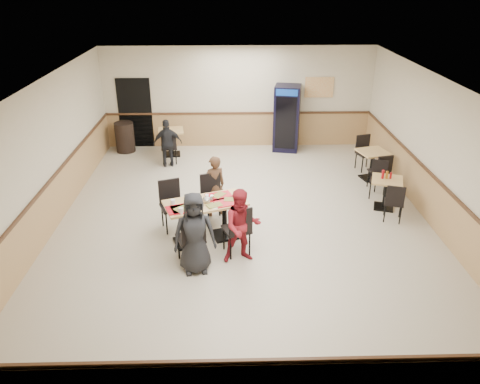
{
  "coord_description": "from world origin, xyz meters",
  "views": [
    {
      "loc": [
        -0.32,
        -8.81,
        4.91
      ],
      "look_at": [
        -0.1,
        -0.5,
        0.98
      ],
      "focal_mm": 35.0,
      "sensor_mm": 36.0,
      "label": 1
    }
  ],
  "objects_px": {
    "lone_diner": "(168,143)",
    "trash_bin": "(125,137)",
    "diner_man_opposite": "(214,186)",
    "side_table_near": "(386,189)",
    "main_table": "(206,215)",
    "pepsi_cooler": "(287,118)",
    "back_table": "(171,138)",
    "diner_woman_left": "(194,233)",
    "diner_woman_right": "(242,226)",
    "side_table_far": "(372,161)"
  },
  "relations": [
    {
      "from": "lone_diner",
      "to": "trash_bin",
      "type": "distance_m",
      "value": 1.88
    },
    {
      "from": "diner_man_opposite",
      "to": "side_table_near",
      "type": "height_order",
      "value": "diner_man_opposite"
    },
    {
      "from": "lone_diner",
      "to": "trash_bin",
      "type": "xyz_separation_m",
      "value": [
        -1.42,
        1.22,
        -0.22
      ]
    },
    {
      "from": "main_table",
      "to": "pepsi_cooler",
      "type": "relative_size",
      "value": 0.9
    },
    {
      "from": "pepsi_cooler",
      "to": "lone_diner",
      "type": "bearing_deg",
      "value": -148.1
    },
    {
      "from": "trash_bin",
      "to": "back_table",
      "type": "bearing_deg",
      "value": -13.83
    },
    {
      "from": "main_table",
      "to": "diner_woman_left",
      "type": "xyz_separation_m",
      "value": [
        -0.15,
        -1.07,
        0.21
      ]
    },
    {
      "from": "diner_woman_right",
      "to": "pepsi_cooler",
      "type": "distance_m",
      "value": 6.19
    },
    {
      "from": "diner_woman_left",
      "to": "diner_woman_right",
      "type": "bearing_deg",
      "value": 11.14
    },
    {
      "from": "main_table",
      "to": "side_table_near",
      "type": "height_order",
      "value": "main_table"
    },
    {
      "from": "diner_woman_left",
      "to": "side_table_near",
      "type": "height_order",
      "value": "diner_woman_left"
    },
    {
      "from": "diner_man_opposite",
      "to": "trash_bin",
      "type": "bearing_deg",
      "value": -81.0
    },
    {
      "from": "diner_man_opposite",
      "to": "trash_bin",
      "type": "distance_m",
      "value": 4.97
    },
    {
      "from": "main_table",
      "to": "back_table",
      "type": "bearing_deg",
      "value": 83.94
    },
    {
      "from": "main_table",
      "to": "diner_woman_right",
      "type": "xyz_separation_m",
      "value": [
        0.69,
        -0.76,
        0.16
      ]
    },
    {
      "from": "diner_man_opposite",
      "to": "trash_bin",
      "type": "xyz_separation_m",
      "value": [
        -2.76,
        4.13,
        -0.25
      ]
    },
    {
      "from": "diner_woman_left",
      "to": "diner_woman_right",
      "type": "height_order",
      "value": "diner_woman_left"
    },
    {
      "from": "back_table",
      "to": "diner_woman_right",
      "type": "bearing_deg",
      "value": -71.41
    },
    {
      "from": "side_table_far",
      "to": "pepsi_cooler",
      "type": "height_order",
      "value": "pepsi_cooler"
    },
    {
      "from": "diner_man_opposite",
      "to": "trash_bin",
      "type": "height_order",
      "value": "diner_man_opposite"
    },
    {
      "from": "diner_woman_left",
      "to": "back_table",
      "type": "bearing_deg",
      "value": 91.26
    },
    {
      "from": "main_table",
      "to": "diner_woman_left",
      "type": "bearing_deg",
      "value": -117.9
    },
    {
      "from": "diner_woman_right",
      "to": "back_table",
      "type": "relative_size",
      "value": 1.81
    },
    {
      "from": "diner_man_opposite",
      "to": "main_table",
      "type": "bearing_deg",
      "value": 57.19
    },
    {
      "from": "diner_woman_left",
      "to": "trash_bin",
      "type": "relative_size",
      "value": 1.73
    },
    {
      "from": "main_table",
      "to": "diner_woman_left",
      "type": "relative_size",
      "value": 1.14
    },
    {
      "from": "diner_man_opposite",
      "to": "side_table_far",
      "type": "relative_size",
      "value": 1.59
    },
    {
      "from": "diner_woman_left",
      "to": "trash_bin",
      "type": "bearing_deg",
      "value": 102.74
    },
    {
      "from": "side_table_far",
      "to": "diner_woman_left",
      "type": "bearing_deg",
      "value": -137.05
    },
    {
      "from": "diner_woman_right",
      "to": "lone_diner",
      "type": "bearing_deg",
      "value": 101.67
    },
    {
      "from": "side_table_near",
      "to": "trash_bin",
      "type": "height_order",
      "value": "trash_bin"
    },
    {
      "from": "main_table",
      "to": "lone_diner",
      "type": "bearing_deg",
      "value": 86.8
    },
    {
      "from": "diner_woman_right",
      "to": "side_table_far",
      "type": "bearing_deg",
      "value": 36.9
    },
    {
      "from": "diner_woman_right",
      "to": "side_table_far",
      "type": "height_order",
      "value": "diner_woman_right"
    },
    {
      "from": "side_table_near",
      "to": "back_table",
      "type": "relative_size",
      "value": 1.05
    },
    {
      "from": "diner_woman_right",
      "to": "side_table_near",
      "type": "distance_m",
      "value": 3.9
    },
    {
      "from": "diner_woman_left",
      "to": "trash_bin",
      "type": "distance_m",
      "value": 6.74
    },
    {
      "from": "diner_woman_left",
      "to": "diner_woman_right",
      "type": "relative_size",
      "value": 1.06
    },
    {
      "from": "diner_woman_right",
      "to": "side_table_far",
      "type": "relative_size",
      "value": 1.65
    },
    {
      "from": "main_table",
      "to": "diner_woman_right",
      "type": "relative_size",
      "value": 1.21
    },
    {
      "from": "lone_diner",
      "to": "pepsi_cooler",
      "type": "xyz_separation_m",
      "value": [
        3.4,
        1.26,
        0.31
      ]
    },
    {
      "from": "main_table",
      "to": "lone_diner",
      "type": "xyz_separation_m",
      "value": [
        -1.19,
        3.98,
        0.11
      ]
    },
    {
      "from": "diner_woman_left",
      "to": "back_table",
      "type": "height_order",
      "value": "diner_woman_left"
    },
    {
      "from": "diner_man_opposite",
      "to": "side_table_near",
      "type": "relative_size",
      "value": 1.65
    },
    {
      "from": "main_table",
      "to": "back_table",
      "type": "height_order",
      "value": "main_table"
    },
    {
      "from": "lone_diner",
      "to": "side_table_far",
      "type": "bearing_deg",
      "value": 159.1
    },
    {
      "from": "lone_diner",
      "to": "back_table",
      "type": "distance_m",
      "value": 0.88
    },
    {
      "from": "diner_woman_left",
      "to": "main_table",
      "type": "bearing_deg",
      "value": 73.25
    },
    {
      "from": "trash_bin",
      "to": "diner_woman_right",
      "type": "bearing_deg",
      "value": -60.96
    },
    {
      "from": "diner_woman_right",
      "to": "trash_bin",
      "type": "height_order",
      "value": "diner_woman_right"
    }
  ]
}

